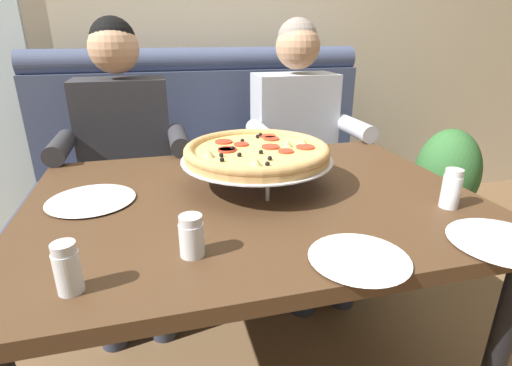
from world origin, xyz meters
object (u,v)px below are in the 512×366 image
object	(u,v)px
diner_left	(125,153)
plate_near_left	(359,256)
pizza	(257,153)
booth_bench	(212,188)
potted_plant	(445,181)
diner_right	(301,141)
shaker_parmesan	(192,239)
shaker_oregano	(451,191)
plate_far_side	(503,240)
plate_near_right	(91,198)
dining_table	(254,220)
shaker_pepper_flakes	(68,271)

from	to	relation	value
diner_left	plate_near_left	world-z (taller)	diner_left
plate_near_left	pizza	bearing A→B (deg)	101.91
booth_bench	potted_plant	world-z (taller)	booth_bench
diner_right	shaker_parmesan	xyz separation A→B (m)	(-0.63, -0.98, 0.08)
diner_right	plate_near_left	world-z (taller)	diner_right
diner_right	shaker_parmesan	bearing A→B (deg)	-122.75
shaker_oregano	shaker_parmesan	xyz separation A→B (m)	(-0.73, -0.07, -0.01)
shaker_oregano	plate_far_side	distance (m)	0.21
diner_left	plate_near_right	distance (m)	0.61
plate_near_right	plate_far_side	size ratio (longest dim) A/B	1.02
dining_table	plate_far_side	world-z (taller)	plate_far_side
pizza	plate_near_right	size ratio (longest dim) A/B	1.89
diner_left	pizza	distance (m)	0.76
plate_near_right	dining_table	bearing A→B (deg)	-9.52
shaker_parmesan	plate_near_right	xyz separation A→B (m)	(-0.26, 0.37, -0.03)
plate_near_left	dining_table	bearing A→B (deg)	108.08
shaker_oregano	plate_near_left	bearing A→B (deg)	-153.79
booth_bench	pizza	xyz separation A→B (m)	(0.03, -0.87, 0.46)
plate_near_right	plate_near_left	bearing A→B (deg)	-38.67
shaker_parmesan	plate_near_right	bearing A→B (deg)	124.80
shaker_oregano	shaker_parmesan	size ratio (longest dim) A/B	1.17
shaker_pepper_flakes	potted_plant	distance (m)	2.16
diner_left	shaker_parmesan	xyz separation A→B (m)	(0.20, -0.98, 0.08)
pizza	plate_far_side	size ratio (longest dim) A/B	1.93
plate_near_left	shaker_pepper_flakes	bearing A→B (deg)	175.90
shaker_pepper_flakes	diner_right	bearing A→B (deg)	50.40
booth_bench	plate_near_right	world-z (taller)	booth_bench
booth_bench	diner_left	distance (m)	0.58
booth_bench	plate_far_side	world-z (taller)	booth_bench
shaker_pepper_flakes	plate_far_side	distance (m)	0.96
booth_bench	shaker_oregano	bearing A→B (deg)	-66.25
shaker_oregano	shaker_pepper_flakes	xyz separation A→B (m)	(-0.97, -0.15, -0.00)
booth_bench	potted_plant	xyz separation A→B (m)	(1.35, -0.21, -0.01)
shaker_pepper_flakes	plate_near_left	world-z (taller)	shaker_pepper_flakes
diner_right	shaker_parmesan	distance (m)	1.17
shaker_parmesan	shaker_pepper_flakes	world-z (taller)	shaker_pepper_flakes
plate_near_right	pizza	bearing A→B (deg)	0.16
dining_table	shaker_pepper_flakes	world-z (taller)	shaker_pepper_flakes
diner_right	pizza	distance (m)	0.73
plate_near_right	potted_plant	xyz separation A→B (m)	(1.83, 0.66, -0.37)
plate_near_left	booth_bench	bearing A→B (deg)	95.57
shaker_pepper_flakes	plate_far_side	size ratio (longest dim) A/B	0.42
dining_table	diner_right	distance (m)	0.80
booth_bench	pizza	world-z (taller)	booth_bench
diner_right	plate_far_side	size ratio (longest dim) A/B	5.15
booth_bench	pizza	bearing A→B (deg)	-88.04
booth_bench	plate_far_side	bearing A→B (deg)	-70.27
diner_left	plate_near_right	xyz separation A→B (m)	(-0.06, -0.61, 0.05)
shaker_oregano	diner_left	bearing A→B (deg)	135.71
shaker_oregano	plate_near_left	size ratio (longest dim) A/B	0.51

